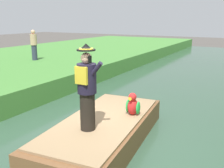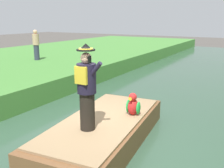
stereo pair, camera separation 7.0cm
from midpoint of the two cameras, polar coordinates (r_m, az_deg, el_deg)
name	(u,v)px [view 2 (the right image)]	position (r m, az deg, el deg)	size (l,w,h in m)	color
ground_plane	(102,147)	(6.48, -1.95, -13.74)	(80.00, 80.00, 0.00)	#4C4742
canal_water	(102,145)	(6.45, -1.95, -13.35)	(6.56, 48.00, 0.10)	#33513D
boat	(103,131)	(6.35, -1.67, -10.31)	(2.26, 4.38, 0.61)	brown
person_pirate	(87,88)	(5.40, -5.23, -0.89)	(0.61, 0.42, 1.85)	black
parrot_plush	(133,105)	(6.43, 5.00, -4.73)	(0.36, 0.35, 0.57)	red
person_bystander	(36,45)	(14.45, -16.30, 8.33)	(0.34, 0.34, 1.60)	#33384C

